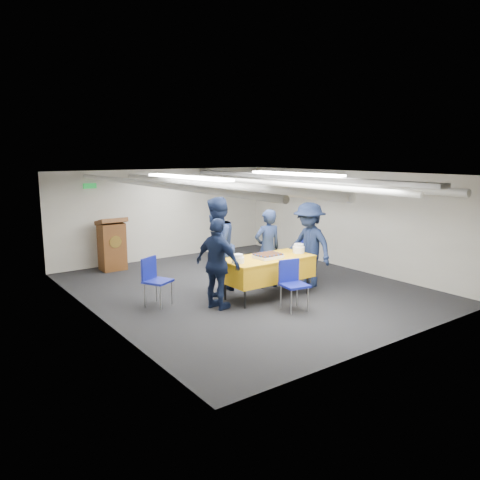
% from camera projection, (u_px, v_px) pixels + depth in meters
% --- Properties ---
extents(ground, '(7.00, 7.00, 0.00)m').
position_uv_depth(ground, '(245.00, 288.00, 9.49)').
color(ground, black).
rests_on(ground, ground).
extents(room_shell, '(6.00, 7.00, 2.30)m').
position_uv_depth(room_shell, '(237.00, 197.00, 9.54)').
color(room_shell, beige).
rests_on(room_shell, ground).
extents(serving_table, '(1.75, 0.85, 0.77)m').
position_uv_depth(serving_table, '(267.00, 268.00, 8.81)').
color(serving_table, black).
rests_on(serving_table, ground).
extents(sheet_cake, '(0.49, 0.38, 0.09)m').
position_uv_depth(sheet_cake, '(268.00, 256.00, 8.71)').
color(sheet_cake, white).
rests_on(sheet_cake, serving_table).
extents(plate_stack_left, '(0.22, 0.22, 0.16)m').
position_uv_depth(plate_stack_left, '(238.00, 259.00, 8.30)').
color(plate_stack_left, white).
rests_on(plate_stack_left, serving_table).
extents(plate_stack_right, '(0.23, 0.23, 0.18)m').
position_uv_depth(plate_stack_right, '(299.00, 249.00, 9.15)').
color(plate_stack_right, white).
rests_on(plate_stack_right, serving_table).
extents(podium, '(0.62, 0.53, 1.25)m').
position_uv_depth(podium, '(112.00, 244.00, 10.87)').
color(podium, brown).
rests_on(podium, ground).
extents(chair_near, '(0.48, 0.48, 0.87)m').
position_uv_depth(chair_near, '(292.00, 279.00, 8.12)').
color(chair_near, gray).
rests_on(chair_near, ground).
extents(chair_right, '(0.43, 0.43, 0.87)m').
position_uv_depth(chair_right, '(302.00, 255.00, 10.12)').
color(chair_right, gray).
rests_on(chair_right, ground).
extents(chair_left, '(0.57, 0.57, 0.87)m').
position_uv_depth(chair_left, '(154.00, 276.00, 8.33)').
color(chair_left, gray).
rests_on(chair_left, ground).
extents(sailor_a, '(0.63, 0.46, 1.60)m').
position_uv_depth(sailor_a, '(267.00, 249.00, 9.41)').
color(sailor_a, black).
rests_on(sailor_a, ground).
extents(sailor_b, '(1.16, 1.09, 1.89)m').
position_uv_depth(sailor_b, '(216.00, 246.00, 8.92)').
color(sailor_b, black).
rests_on(sailor_b, ground).
extents(sailor_c, '(0.64, 1.01, 1.60)m').
position_uv_depth(sailor_c, '(218.00, 264.00, 8.09)').
color(sailor_c, black).
rests_on(sailor_c, ground).
extents(sailor_d, '(0.69, 1.14, 1.73)m').
position_uv_depth(sailor_d, '(309.00, 245.00, 9.46)').
color(sailor_d, black).
rests_on(sailor_d, ground).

